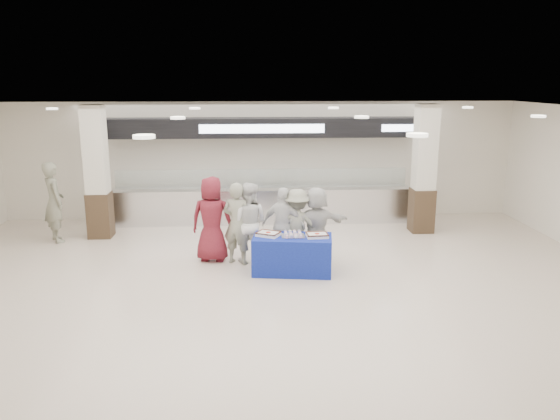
{
  "coord_description": "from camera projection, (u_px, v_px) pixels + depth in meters",
  "views": [
    {
      "loc": [
        -0.39,
        -8.98,
        3.77
      ],
      "look_at": [
        0.25,
        1.6,
        1.23
      ],
      "focal_mm": 35.0,
      "sensor_mm": 36.0,
      "label": 1
    }
  ],
  "objects": [
    {
      "name": "soldier_a",
      "position": [
        237.0,
        223.0,
        11.31
      ],
      "size": [
        0.74,
        0.64,
        1.73
      ],
      "primitive_type": "imported",
      "rotation": [
        0.0,
        0.0,
        2.72
      ],
      "color": "gray",
      "rests_on": "ground"
    },
    {
      "name": "column_right",
      "position": [
        424.0,
        172.0,
        13.57
      ],
      "size": [
        0.55,
        0.55,
        3.2
      ],
      "color": "#342517",
      "rests_on": "ground"
    },
    {
      "name": "ground",
      "position": [
        271.0,
        299.0,
        9.62
      ],
      "size": [
        14.0,
        14.0,
        0.0
      ],
      "primitive_type": "plane",
      "color": "beige",
      "rests_on": "ground"
    },
    {
      "name": "soldier_bg",
      "position": [
        54.0,
        202.0,
        12.86
      ],
      "size": [
        0.77,
        0.84,
        1.92
      ],
      "primitive_type": "imported",
      "rotation": [
        0.0,
        0.0,
        2.16
      ],
      "color": "gray",
      "rests_on": "ground"
    },
    {
      "name": "civilian_maroon",
      "position": [
        212.0,
        219.0,
        11.48
      ],
      "size": [
        0.98,
        0.73,
        1.82
      ],
      "primitive_type": "imported",
      "rotation": [
        0.0,
        0.0,
        2.96
      ],
      "color": "maroon",
      "rests_on": "ground"
    },
    {
      "name": "serving_line",
      "position": [
        262.0,
        180.0,
        14.59
      ],
      "size": [
        8.7,
        0.85,
        2.8
      ],
      "color": "silver",
      "rests_on": "ground"
    },
    {
      "name": "display_table",
      "position": [
        292.0,
        255.0,
        10.86
      ],
      "size": [
        1.64,
        0.99,
        0.75
      ],
      "primitive_type": "cube",
      "rotation": [
        0.0,
        0.0,
        -0.14
      ],
      "color": "#162B98",
      "rests_on": "ground"
    },
    {
      "name": "sheet_cake_right",
      "position": [
        317.0,
        235.0,
        10.73
      ],
      "size": [
        0.43,
        0.35,
        0.09
      ],
      "color": "white",
      "rests_on": "display_table"
    },
    {
      "name": "cupcake_tray",
      "position": [
        293.0,
        234.0,
        10.78
      ],
      "size": [
        0.46,
        0.35,
        0.07
      ],
      "color": "#BBBBC0",
      "rests_on": "display_table"
    },
    {
      "name": "civilian_white",
      "position": [
        316.0,
        225.0,
        11.41
      ],
      "size": [
        1.57,
        0.79,
        1.62
      ],
      "primitive_type": "imported",
      "rotation": [
        0.0,
        0.0,
        3.36
      ],
      "color": "silver",
      "rests_on": "ground"
    },
    {
      "name": "chef_tall",
      "position": [
        248.0,
        223.0,
        11.41
      ],
      "size": [
        0.97,
        0.85,
        1.71
      ],
      "primitive_type": "imported",
      "rotation": [
        0.0,
        0.0,
        2.87
      ],
      "color": "white",
      "rests_on": "ground"
    },
    {
      "name": "chef_short",
      "position": [
        284.0,
        225.0,
        11.38
      ],
      "size": [
        1.02,
        0.73,
        1.61
      ],
      "primitive_type": "imported",
      "rotation": [
        0.0,
        0.0,
        2.74
      ],
      "color": "white",
      "rests_on": "ground"
    },
    {
      "name": "sheet_cake_left",
      "position": [
        268.0,
        234.0,
        10.81
      ],
      "size": [
        0.53,
        0.49,
        0.09
      ],
      "color": "white",
      "rests_on": "display_table"
    },
    {
      "name": "soldier_b",
      "position": [
        297.0,
        226.0,
        11.4
      ],
      "size": [
        1.08,
        0.7,
        1.57
      ],
      "primitive_type": "imported",
      "rotation": [
        0.0,
        0.0,
        3.02
      ],
      "color": "gray",
      "rests_on": "ground"
    },
    {
      "name": "column_left",
      "position": [
        97.0,
        175.0,
        13.1
      ],
      "size": [
        0.55,
        0.55,
        3.2
      ],
      "color": "#342517",
      "rests_on": "ground"
    }
  ]
}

